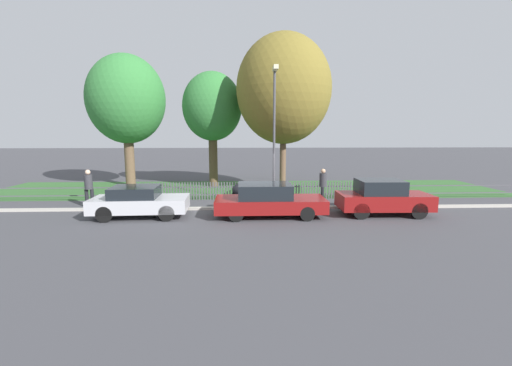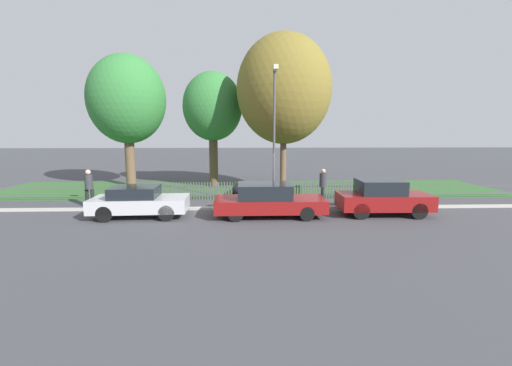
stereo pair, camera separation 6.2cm
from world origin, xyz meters
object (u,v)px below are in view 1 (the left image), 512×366
Objects in this scene: parked_car_navy_estate at (383,197)px; pedestrian_near_fence at (89,186)px; parked_car_black_saloon at (268,200)px; tree_mid_park at (284,89)px; street_lamp at (274,122)px; covered_motorcycle at (252,189)px; pedestrian_by_lamp at (323,184)px; parked_car_silver_hatchback at (139,201)px; tree_nearest_kerb at (126,100)px; tree_behind_motorcycle at (212,107)px.

parked_car_navy_estate is 13.21m from pedestrian_near_fence.
parked_car_navy_estate is at bearing 0.99° from parked_car_black_saloon.
tree_mid_park is 4.84m from street_lamp.
covered_motorcycle is at bearing 125.53° from street_lamp.
tree_mid_park is 6.19m from pedestrian_by_lamp.
parked_car_silver_hatchback is 6.75m from street_lamp.
street_lamp is at bearing -37.92° from tree_nearest_kerb.
parked_car_navy_estate is (10.19, -0.02, 0.09)m from parked_car_silver_hatchback.
parked_car_black_saloon is 0.55× the size of tree_nearest_kerb.
parked_car_black_saloon is 3.08m from covered_motorcycle.
tree_behind_motorcycle is 8.96m from pedestrian_near_fence.
pedestrian_by_lamp is at bearing 19.83° from street_lamp.
parked_car_silver_hatchback is at bearing -165.16° from street_lamp.
pedestrian_by_lamp is at bearing 130.48° from parked_car_navy_estate.
tree_mid_park is at bearing 39.30° from parked_car_silver_hatchback.
pedestrian_by_lamp is at bearing 41.38° from parked_car_black_saloon.
parked_car_silver_hatchback is at bearing 179.00° from parked_car_black_saloon.
street_lamp is at bearing 12.74° from parked_car_silver_hatchback.
pedestrian_near_fence reaches higher than parked_car_navy_estate.
pedestrian_by_lamp reaches higher than parked_car_silver_hatchback.
tree_mid_park reaches higher than parked_car_silver_hatchback.
covered_motorcycle is at bearing -65.44° from tree_behind_motorcycle.
tree_behind_motorcycle is (5.40, -0.32, -0.47)m from tree_nearest_kerb.
tree_mid_park is at bearing 77.88° from parked_car_black_saloon.
parked_car_navy_estate is at bearing -58.78° from tree_mid_park.
tree_behind_motorcycle is (2.40, 7.99, 4.34)m from parked_car_silver_hatchback.
pedestrian_near_fence is at bearing 143.64° from parked_car_silver_hatchback.
street_lamp is at bearing -62.87° from tree_behind_motorcycle.
tree_nearest_kerb is 11.16m from street_lamp.
parked_car_black_saloon is 0.51× the size of tree_mid_park.
parked_car_black_saloon reaches higher than parked_car_silver_hatchback.
parked_car_black_saloon is 0.72× the size of street_lamp.
pedestrian_by_lamp is (11.21, -5.89, -4.51)m from tree_nearest_kerb.
pedestrian_near_fence reaches higher than parked_car_silver_hatchback.
parked_car_silver_hatchback is 0.62× the size of street_lamp.
covered_motorcycle is at bearing -34.95° from tree_nearest_kerb.
tree_nearest_kerb is (-7.72, 5.40, 4.84)m from covered_motorcycle.
tree_nearest_kerb is (-13.19, 8.33, 4.72)m from parked_car_navy_estate.
tree_nearest_kerb is at bearing 149.07° from parked_car_navy_estate.
covered_motorcycle is 0.31× the size of street_lamp.
pedestrian_near_fence is at bearing -131.12° from tree_behind_motorcycle.
covered_motorcycle is (4.72, 2.91, -0.03)m from parked_car_silver_hatchback.
tree_nearest_kerb reaches higher than parked_car_black_saloon.
tree_mid_park is at bearing 122.56° from parked_car_navy_estate.
tree_nearest_kerb reaches higher than pedestrian_near_fence.
tree_behind_motorcycle reaches higher than pedestrian_by_lamp.
parked_car_silver_hatchback is 0.54× the size of tree_behind_motorcycle.
tree_nearest_kerb is (-3.00, 8.31, 4.81)m from parked_car_silver_hatchback.
covered_motorcycle is at bearing 97.01° from pedestrian_by_lamp.
street_lamp reaches higher than parked_car_black_saloon.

